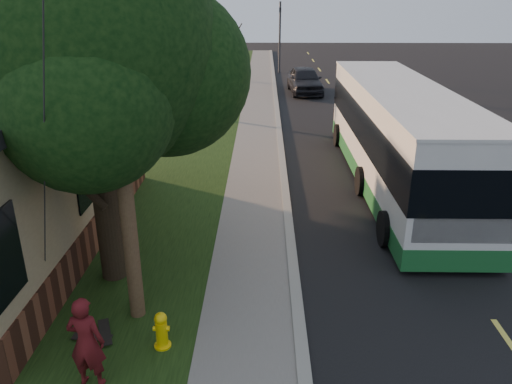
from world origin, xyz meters
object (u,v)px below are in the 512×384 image
(bare_tree_near, at_px, (210,78))
(leafy_tree, at_px, (92,50))
(utility_pole, at_px, (114,93))
(dumpster, at_px, (82,162))
(skateboarder, at_px, (86,342))
(fire_hydrant, at_px, (161,330))
(bare_tree_far, at_px, (233,54))
(transit_bus, at_px, (398,134))
(skateboard_spare, at_px, (92,337))
(traffic_signal, at_px, (280,33))
(skateboard_main, at_px, (105,332))
(distant_car, at_px, (305,80))

(bare_tree_near, bearing_deg, leafy_tree, -92.50)
(utility_pole, bearing_deg, dumpster, 115.77)
(skateboarder, bearing_deg, fire_hydrant, -131.48)
(bare_tree_far, distance_m, dumpster, 21.74)
(fire_hydrant, bearing_deg, transit_bus, 54.00)
(fire_hydrant, distance_m, skateboard_spare, 1.43)
(traffic_signal, distance_m, skateboard_main, 34.10)
(skateboard_spare, bearing_deg, bare_tree_near, 88.45)
(leafy_tree, distance_m, bare_tree_near, 15.66)
(leafy_tree, relative_size, distant_car, 1.58)
(skateboarder, height_order, dumpster, skateboarder)
(utility_pole, height_order, transit_bus, utility_pole)
(bare_tree_near, height_order, distant_car, bare_tree_near)
(leafy_tree, xyz_separation_m, transit_bus, (7.95, 6.13, -3.37))
(fire_hydrant, relative_size, bare_tree_far, 0.18)
(bare_tree_far, bearing_deg, transit_bus, -72.29)
(fire_hydrant, height_order, utility_pole, utility_pole)
(skateboarder, relative_size, dumpster, 0.90)
(dumpster, bearing_deg, fire_hydrant, -63.03)
(utility_pole, bearing_deg, traffic_signal, 83.42)
(transit_bus, relative_size, dumpster, 6.64)
(leafy_tree, xyz_separation_m, skateboard_spare, (0.19, -2.48, -5.04))
(skateboarder, xyz_separation_m, skateboard_spare, (-0.37, 1.13, -0.79))
(dumpster, xyz_separation_m, distant_car, (8.95, 16.83, 0.07))
(leafy_tree, height_order, skateboard_main, leafy_tree)
(skateboarder, xyz_separation_m, distant_car, (5.55, 26.46, -0.08))
(bare_tree_far, height_order, skateboard_spare, bare_tree_far)
(fire_hydrant, distance_m, traffic_signal, 34.25)
(leafy_tree, height_order, traffic_signal, leafy_tree)
(skateboard_spare, bearing_deg, utility_pole, 50.75)
(bare_tree_near, bearing_deg, skateboarder, -90.34)
(leafy_tree, relative_size, bare_tree_near, 1.81)
(skateboard_main, relative_size, dumpster, 0.45)
(bare_tree_far, bearing_deg, skateboard_spare, -91.89)
(distant_car, bearing_deg, skateboard_spare, -107.06)
(bare_tree_near, bearing_deg, skateboard_main, -90.90)
(utility_pole, xyz_separation_m, skateboarder, (-0.31, -1.96, -3.71))
(fire_hydrant, bearing_deg, leafy_tree, 120.67)
(utility_pole, relative_size, skateboard_main, 10.60)
(leafy_tree, distance_m, distant_car, 24.04)
(skateboard_main, relative_size, skateboard_spare, 1.12)
(leafy_tree, bearing_deg, fire_hydrant, -59.33)
(leafy_tree, xyz_separation_m, traffic_signal, (4.67, 31.35, -2.00))
(traffic_signal, distance_m, transit_bus, 25.47)
(bare_tree_near, xyz_separation_m, skateboard_spare, (-0.48, -17.83, -2.03))
(traffic_signal, relative_size, skateboard_main, 6.43)
(bare_tree_near, xyz_separation_m, bare_tree_far, (0.50, 12.00, -0.15))
(fire_hydrant, distance_m, bare_tree_near, 18.10)
(fire_hydrant, xyz_separation_m, bare_tree_far, (-0.40, 30.00, 1.57))
(transit_bus, bearing_deg, traffic_signal, 97.41)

